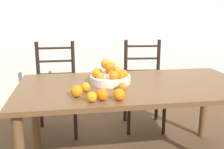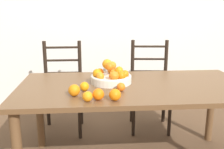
{
  "view_description": "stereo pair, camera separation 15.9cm",
  "coord_description": "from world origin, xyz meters",
  "px_view_note": "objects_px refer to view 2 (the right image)",
  "views": [
    {
      "loc": [
        -0.5,
        -1.98,
        1.32
      ],
      "look_at": [
        -0.18,
        -0.02,
        0.82
      ],
      "focal_mm": 42.0,
      "sensor_mm": 36.0,
      "label": 1
    },
    {
      "loc": [
        -0.34,
        -2.0,
        1.32
      ],
      "look_at": [
        -0.18,
        -0.02,
        0.82
      ],
      "focal_mm": 42.0,
      "sensor_mm": 36.0,
      "label": 2
    }
  ],
  "objects_px": {
    "orange_loose_2": "(98,94)",
    "orange_loose_4": "(84,86)",
    "fruit_bowl": "(111,76)",
    "orange_loose_3": "(74,90)",
    "orange_loose_0": "(88,96)",
    "orange_loose_5": "(115,95)",
    "chair_left": "(62,89)",
    "chair_right": "(150,87)",
    "orange_loose_1": "(121,87)"
  },
  "relations": [
    {
      "from": "fruit_bowl",
      "to": "orange_loose_4",
      "type": "xyz_separation_m",
      "value": [
        -0.21,
        -0.21,
        -0.02
      ]
    },
    {
      "from": "orange_loose_2",
      "to": "orange_loose_3",
      "type": "distance_m",
      "value": 0.19
    },
    {
      "from": "orange_loose_2",
      "to": "chair_left",
      "type": "xyz_separation_m",
      "value": [
        -0.36,
        1.08,
        -0.29
      ]
    },
    {
      "from": "fruit_bowl",
      "to": "orange_loose_0",
      "type": "relative_size",
      "value": 4.87
    },
    {
      "from": "orange_loose_2",
      "to": "chair_right",
      "type": "xyz_separation_m",
      "value": [
        0.6,
        1.08,
        -0.29
      ]
    },
    {
      "from": "orange_loose_2",
      "to": "chair_left",
      "type": "bearing_deg",
      "value": 108.52
    },
    {
      "from": "orange_loose_2",
      "to": "orange_loose_5",
      "type": "distance_m",
      "value": 0.11
    },
    {
      "from": "chair_right",
      "to": "orange_loose_2",
      "type": "bearing_deg",
      "value": -113.3
    },
    {
      "from": "fruit_bowl",
      "to": "orange_loose_1",
      "type": "height_order",
      "value": "fruit_bowl"
    },
    {
      "from": "chair_left",
      "to": "chair_right",
      "type": "height_order",
      "value": "same"
    },
    {
      "from": "orange_loose_2",
      "to": "orange_loose_3",
      "type": "xyz_separation_m",
      "value": [
        -0.17,
        0.09,
        0.0
      ]
    },
    {
      "from": "orange_loose_3",
      "to": "chair_left",
      "type": "height_order",
      "value": "chair_left"
    },
    {
      "from": "orange_loose_3",
      "to": "orange_loose_5",
      "type": "xyz_separation_m",
      "value": [
        0.28,
        -0.12,
        -0.0
      ]
    },
    {
      "from": "fruit_bowl",
      "to": "orange_loose_4",
      "type": "bearing_deg",
      "value": -135.77
    },
    {
      "from": "orange_loose_0",
      "to": "orange_loose_2",
      "type": "relative_size",
      "value": 0.87
    },
    {
      "from": "chair_left",
      "to": "orange_loose_4",
      "type": "bearing_deg",
      "value": -72.91
    },
    {
      "from": "orange_loose_2",
      "to": "orange_loose_4",
      "type": "bearing_deg",
      "value": 115.24
    },
    {
      "from": "orange_loose_1",
      "to": "chair_right",
      "type": "distance_m",
      "value": 1.04
    },
    {
      "from": "chair_left",
      "to": "fruit_bowl",
      "type": "bearing_deg",
      "value": -54.31
    },
    {
      "from": "fruit_bowl",
      "to": "orange_loose_3",
      "type": "height_order",
      "value": "fruit_bowl"
    },
    {
      "from": "orange_loose_1",
      "to": "orange_loose_5",
      "type": "xyz_separation_m",
      "value": [
        -0.06,
        -0.2,
        0.01
      ]
    },
    {
      "from": "orange_loose_2",
      "to": "orange_loose_5",
      "type": "relative_size",
      "value": 0.98
    },
    {
      "from": "orange_loose_2",
      "to": "orange_loose_4",
      "type": "xyz_separation_m",
      "value": [
        -0.1,
        0.21,
        -0.01
      ]
    },
    {
      "from": "orange_loose_1",
      "to": "chair_left",
      "type": "xyz_separation_m",
      "value": [
        -0.54,
        0.9,
        -0.28
      ]
    },
    {
      "from": "orange_loose_5",
      "to": "chair_right",
      "type": "xyz_separation_m",
      "value": [
        0.49,
        1.11,
        -0.29
      ]
    },
    {
      "from": "orange_loose_2",
      "to": "fruit_bowl",
      "type": "bearing_deg",
      "value": 74.51
    },
    {
      "from": "orange_loose_2",
      "to": "orange_loose_1",
      "type": "bearing_deg",
      "value": 46.34
    },
    {
      "from": "orange_loose_0",
      "to": "orange_loose_2",
      "type": "xyz_separation_m",
      "value": [
        0.07,
        0.02,
        0.01
      ]
    },
    {
      "from": "chair_right",
      "to": "fruit_bowl",
      "type": "bearing_deg",
      "value": -120.24
    },
    {
      "from": "orange_loose_0",
      "to": "chair_left",
      "type": "relative_size",
      "value": 0.07
    },
    {
      "from": "orange_loose_4",
      "to": "orange_loose_0",
      "type": "bearing_deg",
      "value": -83.61
    },
    {
      "from": "orange_loose_3",
      "to": "orange_loose_5",
      "type": "height_order",
      "value": "orange_loose_3"
    },
    {
      "from": "fruit_bowl",
      "to": "orange_loose_2",
      "type": "distance_m",
      "value": 0.43
    },
    {
      "from": "chair_left",
      "to": "chair_right",
      "type": "relative_size",
      "value": 1.0
    },
    {
      "from": "fruit_bowl",
      "to": "orange_loose_0",
      "type": "bearing_deg",
      "value": -113.03
    },
    {
      "from": "orange_loose_5",
      "to": "chair_right",
      "type": "relative_size",
      "value": 0.08
    },
    {
      "from": "orange_loose_0",
      "to": "orange_loose_4",
      "type": "relative_size",
      "value": 1.01
    },
    {
      "from": "orange_loose_1",
      "to": "orange_loose_2",
      "type": "relative_size",
      "value": 0.81
    },
    {
      "from": "chair_right",
      "to": "orange_loose_0",
      "type": "bearing_deg",
      "value": -115.54
    },
    {
      "from": "orange_loose_3",
      "to": "chair_left",
      "type": "xyz_separation_m",
      "value": [
        -0.2,
        0.99,
        -0.29
      ]
    },
    {
      "from": "orange_loose_1",
      "to": "chair_right",
      "type": "height_order",
      "value": "chair_right"
    },
    {
      "from": "orange_loose_4",
      "to": "orange_loose_5",
      "type": "relative_size",
      "value": 0.85
    },
    {
      "from": "chair_left",
      "to": "orange_loose_5",
      "type": "bearing_deg",
      "value": -66.6
    },
    {
      "from": "orange_loose_0",
      "to": "orange_loose_1",
      "type": "xyz_separation_m",
      "value": [
        0.24,
        0.21,
        -0.0
      ]
    },
    {
      "from": "orange_loose_0",
      "to": "orange_loose_1",
      "type": "bearing_deg",
      "value": 40.08
    },
    {
      "from": "orange_loose_0",
      "to": "orange_loose_3",
      "type": "relative_size",
      "value": 0.82
    },
    {
      "from": "orange_loose_0",
      "to": "orange_loose_5",
      "type": "height_order",
      "value": "orange_loose_5"
    },
    {
      "from": "orange_loose_4",
      "to": "chair_right",
      "type": "distance_m",
      "value": 1.16
    },
    {
      "from": "orange_loose_3",
      "to": "chair_right",
      "type": "xyz_separation_m",
      "value": [
        0.77,
        0.99,
        -0.29
      ]
    },
    {
      "from": "chair_right",
      "to": "orange_loose_4",
      "type": "bearing_deg",
      "value": -122.83
    }
  ]
}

